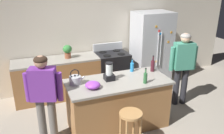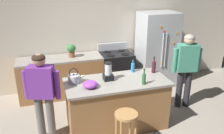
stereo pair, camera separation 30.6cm
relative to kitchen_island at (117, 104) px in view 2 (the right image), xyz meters
The scene contains 16 objects.
ground_plane 0.46m from the kitchen_island, ahead, with size 14.00×14.00×0.00m, color #9E9384.
back_wall 2.14m from the kitchen_island, 90.00° to the left, with size 8.00×0.10×2.70m, color beige.
kitchen_island is the anchor object (origin of this frame).
back_counter_run 1.74m from the kitchen_island, 117.30° to the left, with size 2.00×0.64×0.92m.
refrigerator 2.19m from the kitchen_island, 44.45° to the left, with size 0.90×0.73×1.85m.
stove_range 1.59m from the kitchen_island, 72.89° to the left, with size 0.76×0.65×1.10m.
person_by_island_left 1.34m from the kitchen_island, behind, with size 0.59×0.34×1.53m.
person_by_sink_right 1.68m from the kitchen_island, 10.14° to the left, with size 0.60×0.29×1.58m.
bar_stool 0.68m from the kitchen_island, 95.42° to the right, with size 0.36×0.36×0.68m.
potted_plant 1.77m from the kitchen_island, 110.55° to the left, with size 0.20×0.20×0.30m.
blender_appliance 0.62m from the kitchen_island, 145.50° to the left, with size 0.17×0.17×0.32m.
bottle_olive_oil 0.73m from the kitchen_island, 33.02° to the right, with size 0.07×0.07×0.28m.
bottle_wine 0.99m from the kitchen_island, 12.39° to the left, with size 0.08×0.08×0.32m.
bottle_soda 0.76m from the kitchen_island, 36.83° to the left, with size 0.07×0.07×0.26m.
mixing_bowl 0.73m from the kitchen_island, 166.29° to the right, with size 0.25×0.25×0.11m, color purple.
tea_kettle 0.92m from the kitchen_island, 169.20° to the left, with size 0.28×0.20×0.27m.
Camera 2 is at (-1.15, -3.53, 2.61)m, focal length 37.34 mm.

